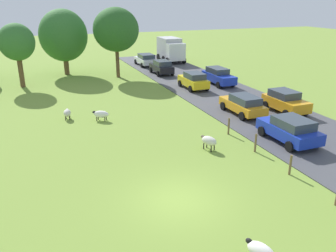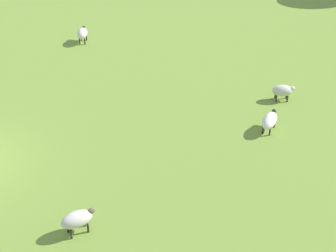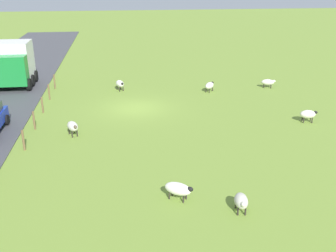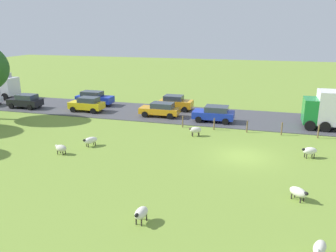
{
  "view_description": "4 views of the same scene",
  "coord_description": "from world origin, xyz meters",
  "px_view_note": "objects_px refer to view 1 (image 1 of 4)",
  "views": [
    {
      "loc": [
        -5.31,
        -12.22,
        8.46
      ],
      "look_at": [
        2.52,
        7.61,
        0.58
      ],
      "focal_mm": 36.9,
      "sensor_mm": 36.0,
      "label": 1
    },
    {
      "loc": [
        15.63,
        5.99,
        11.92
      ],
      "look_at": [
        -1.16,
        7.84,
        0.44
      ],
      "focal_mm": 54.3,
      "sensor_mm": 36.0,
      "label": 2
    },
    {
      "loc": [
        1.22,
        25.8,
        8.69
      ],
      "look_at": [
        -1.39,
        6.3,
        1.04
      ],
      "focal_mm": 41.75,
      "sensor_mm": 36.0,
      "label": 3
    },
    {
      "loc": [
        -24.35,
        -1.16,
        9.21
      ],
      "look_at": [
        3.84,
        6.91,
        0.73
      ],
      "focal_mm": 36.51,
      "sensor_mm": 36.0,
      "label": 4
    }
  ],
  "objects_px": {
    "car_6": "(162,67)",
    "tree_3": "(17,42)",
    "car_2": "(285,101)",
    "car_3": "(218,76)",
    "truck_1": "(171,49)",
    "sheep_2": "(101,114)",
    "tree_0": "(63,35)",
    "tree_2": "(116,30)",
    "car_0": "(290,129)",
    "car_1": "(146,59)",
    "sheep_0": "(67,113)",
    "sheep_5": "(261,251)",
    "car_5": "(243,104)",
    "sheep_4": "(209,141)",
    "car_4": "(194,80)"
  },
  "relations": [
    {
      "from": "sheep_2",
      "to": "car_5",
      "type": "height_order",
      "value": "car_5"
    },
    {
      "from": "car_1",
      "to": "car_3",
      "type": "height_order",
      "value": "car_3"
    },
    {
      "from": "sheep_0",
      "to": "car_2",
      "type": "bearing_deg",
      "value": -16.01
    },
    {
      "from": "sheep_2",
      "to": "truck_1",
      "type": "bearing_deg",
      "value": 56.45
    },
    {
      "from": "tree_3",
      "to": "sheep_5",
      "type": "bearing_deg",
      "value": -76.04
    },
    {
      "from": "car_3",
      "to": "tree_0",
      "type": "bearing_deg",
      "value": 141.39
    },
    {
      "from": "sheep_2",
      "to": "car_0",
      "type": "xyz_separation_m",
      "value": [
        10.08,
        -8.45,
        0.4
      ]
    },
    {
      "from": "tree_2",
      "to": "sheep_4",
      "type": "bearing_deg",
      "value": -89.71
    },
    {
      "from": "car_5",
      "to": "car_1",
      "type": "bearing_deg",
      "value": 91.35
    },
    {
      "from": "tree_0",
      "to": "car_6",
      "type": "height_order",
      "value": "tree_0"
    },
    {
      "from": "sheep_0",
      "to": "sheep_5",
      "type": "xyz_separation_m",
      "value": [
        4.34,
        -17.9,
        0.07
      ]
    },
    {
      "from": "car_2",
      "to": "car_3",
      "type": "bearing_deg",
      "value": 91.27
    },
    {
      "from": "car_2",
      "to": "sheep_5",
      "type": "bearing_deg",
      "value": -131.66
    },
    {
      "from": "car_1",
      "to": "car_2",
      "type": "height_order",
      "value": "car_2"
    },
    {
      "from": "sheep_2",
      "to": "sheep_5",
      "type": "bearing_deg",
      "value": -82.96
    },
    {
      "from": "car_2",
      "to": "tree_0",
      "type": "bearing_deg",
      "value": 123.74
    },
    {
      "from": "car_6",
      "to": "tree_3",
      "type": "bearing_deg",
      "value": -178.02
    },
    {
      "from": "sheep_0",
      "to": "car_6",
      "type": "bearing_deg",
      "value": 45.81
    },
    {
      "from": "sheep_4",
      "to": "tree_2",
      "type": "bearing_deg",
      "value": 90.29
    },
    {
      "from": "tree_2",
      "to": "car_5",
      "type": "bearing_deg",
      "value": -71.51
    },
    {
      "from": "sheep_5",
      "to": "car_5",
      "type": "relative_size",
      "value": 0.28
    },
    {
      "from": "truck_1",
      "to": "car_2",
      "type": "xyz_separation_m",
      "value": [
        -0.2,
        -24.61,
        -0.91
      ]
    },
    {
      "from": "car_0",
      "to": "car_4",
      "type": "relative_size",
      "value": 1.06
    },
    {
      "from": "sheep_0",
      "to": "sheep_2",
      "type": "height_order",
      "value": "sheep_2"
    },
    {
      "from": "car_0",
      "to": "car_5",
      "type": "relative_size",
      "value": 0.97
    },
    {
      "from": "sheep_5",
      "to": "tree_0",
      "type": "height_order",
      "value": "tree_0"
    },
    {
      "from": "tree_0",
      "to": "tree_3",
      "type": "distance_m",
      "value": 6.86
    },
    {
      "from": "sheep_2",
      "to": "car_6",
      "type": "height_order",
      "value": "car_6"
    },
    {
      "from": "car_4",
      "to": "car_6",
      "type": "bearing_deg",
      "value": 93.28
    },
    {
      "from": "tree_0",
      "to": "car_1",
      "type": "distance_m",
      "value": 11.21
    },
    {
      "from": "tree_3",
      "to": "car_0",
      "type": "bearing_deg",
      "value": -54.57
    },
    {
      "from": "car_1",
      "to": "car_6",
      "type": "height_order",
      "value": "car_6"
    },
    {
      "from": "car_3",
      "to": "car_4",
      "type": "xyz_separation_m",
      "value": [
        -3.24,
        -0.82,
        -0.03
      ]
    },
    {
      "from": "sheep_2",
      "to": "tree_0",
      "type": "height_order",
      "value": "tree_0"
    },
    {
      "from": "sheep_4",
      "to": "car_1",
      "type": "bearing_deg",
      "value": 79.62
    },
    {
      "from": "sheep_4",
      "to": "car_2",
      "type": "xyz_separation_m",
      "value": [
        8.94,
        4.19,
        0.36
      ]
    },
    {
      "from": "tree_2",
      "to": "car_0",
      "type": "distance_m",
      "value": 23.79
    },
    {
      "from": "tree_0",
      "to": "car_6",
      "type": "relative_size",
      "value": 1.91
    },
    {
      "from": "sheep_2",
      "to": "tree_0",
      "type": "xyz_separation_m",
      "value": [
        -0.49,
        18.1,
        4.01
      ]
    },
    {
      "from": "truck_1",
      "to": "car_6",
      "type": "xyz_separation_m",
      "value": [
        -4.12,
        -7.4,
        -0.93
      ]
    },
    {
      "from": "tree_0",
      "to": "car_5",
      "type": "height_order",
      "value": "tree_0"
    },
    {
      "from": "sheep_0",
      "to": "sheep_5",
      "type": "bearing_deg",
      "value": -76.37
    },
    {
      "from": "sheep_2",
      "to": "tree_2",
      "type": "xyz_separation_m",
      "value": [
        4.81,
        14.33,
        4.78
      ]
    },
    {
      "from": "tree_2",
      "to": "car_0",
      "type": "relative_size",
      "value": 1.87
    },
    {
      "from": "sheep_0",
      "to": "car_0",
      "type": "distance_m",
      "value": 15.71
    },
    {
      "from": "car_2",
      "to": "car_4",
      "type": "relative_size",
      "value": 0.98
    },
    {
      "from": "sheep_4",
      "to": "tree_3",
      "type": "height_order",
      "value": "tree_3"
    },
    {
      "from": "tree_2",
      "to": "car_0",
      "type": "xyz_separation_m",
      "value": [
        5.27,
        -22.78,
        -4.38
      ]
    },
    {
      "from": "car_6",
      "to": "car_5",
      "type": "bearing_deg",
      "value": -88.12
    },
    {
      "from": "sheep_2",
      "to": "car_1",
      "type": "xyz_separation_m",
      "value": [
        9.96,
        19.89,
        0.38
      ]
    }
  ]
}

